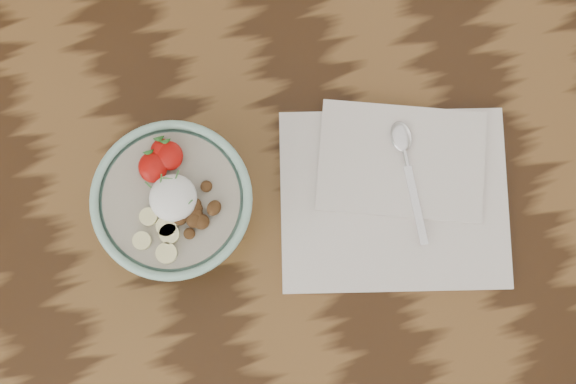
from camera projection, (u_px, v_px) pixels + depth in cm
name	position (u px, v px, depth cm)	size (l,w,h in cm)	color
table	(325.00, 175.00, 113.19)	(160.00, 90.00, 75.00)	black
breakfast_bowl	(176.00, 204.00, 96.60)	(18.95, 18.95, 12.82)	#92C5B2
napkin	(395.00, 191.00, 102.64)	(33.84, 29.82, 1.78)	silver
spoon	(405.00, 154.00, 102.02)	(3.10, 16.25, 0.85)	silver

